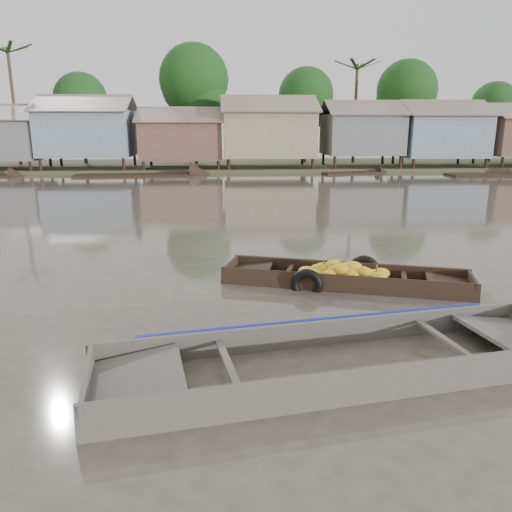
{
  "coord_description": "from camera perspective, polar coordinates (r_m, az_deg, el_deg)",
  "views": [
    {
      "loc": [
        -0.97,
        -8.16,
        3.29
      ],
      "look_at": [
        -0.32,
        1.29,
        0.8
      ],
      "focal_mm": 35.0,
      "sensor_mm": 36.0,
      "label": 1
    }
  ],
  "objects": [
    {
      "name": "ground",
      "position": [
        8.85,
        2.68,
        -7.11
      ],
      "size": [
        120.0,
        120.0,
        0.0
      ],
      "primitive_type": "plane",
      "color": "#453E34",
      "rests_on": "ground"
    },
    {
      "name": "riverbank",
      "position": [
        40.22,
        1.85,
        14.43
      ],
      "size": [
        120.0,
        12.47,
        10.22
      ],
      "color": "#384723",
      "rests_on": "ground"
    },
    {
      "name": "banana_boat",
      "position": [
        10.8,
        9.78,
        -2.48
      ],
      "size": [
        5.31,
        2.73,
        0.75
      ],
      "rotation": [
        0.0,
        0.0,
        -0.3
      ],
      "color": "black",
      "rests_on": "ground"
    },
    {
      "name": "viewer_boat",
      "position": [
        7.2,
        9.97,
        -12.31
      ],
      "size": [
        7.07,
        2.96,
        0.55
      ],
      "rotation": [
        0.0,
        0.0,
        0.17
      ],
      "color": "#48413D",
      "rests_on": "ground"
    },
    {
      "name": "distant_boats",
      "position": [
        33.92,
        3.37,
        9.07
      ],
      "size": [
        42.16,
        3.86,
        0.35
      ],
      "color": "black",
      "rests_on": "ground"
    }
  ]
}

